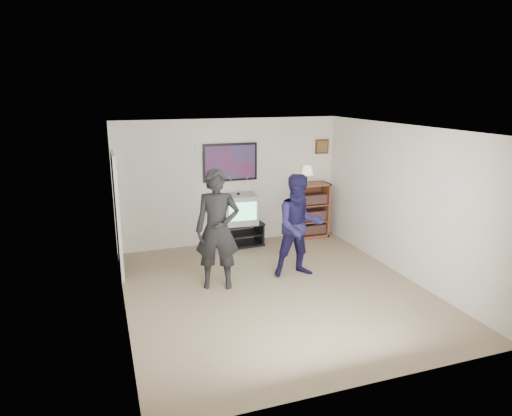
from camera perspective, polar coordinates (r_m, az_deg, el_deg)
room_shell at (r=7.11m, az=1.52°, el=0.04°), size 4.51×5.00×2.51m
media_stand at (r=9.14m, az=-2.17°, el=-3.28°), size 0.96×0.57×0.47m
crt_television at (r=8.99m, az=-2.19°, el=-0.10°), size 0.73×0.63×0.58m
bookshelf at (r=9.65m, az=6.90°, el=-0.27°), size 0.70×0.40×1.15m
table_lamp at (r=9.39m, az=6.41°, el=4.15°), size 0.24×0.24×0.39m
person_tall at (r=7.06m, az=-4.84°, el=-2.71°), size 0.79×0.64×1.89m
person_short at (r=7.54m, az=5.46°, el=-2.24°), size 0.89×0.72×1.72m
controller_left at (r=7.17m, az=-5.31°, el=-0.38°), size 0.04×0.12×0.03m
controller_right at (r=7.66m, az=5.13°, el=-0.35°), size 0.08×0.13×0.04m
poster at (r=9.02m, az=-3.24°, el=5.72°), size 1.10×0.03×0.75m
air_vent at (r=8.85m, az=-6.73°, el=7.44°), size 0.28×0.02×0.14m
small_picture at (r=9.72m, az=8.25°, el=7.61°), size 0.30×0.03×0.30m
doorway at (r=7.96m, az=-17.04°, el=-0.88°), size 0.03×0.85×2.00m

